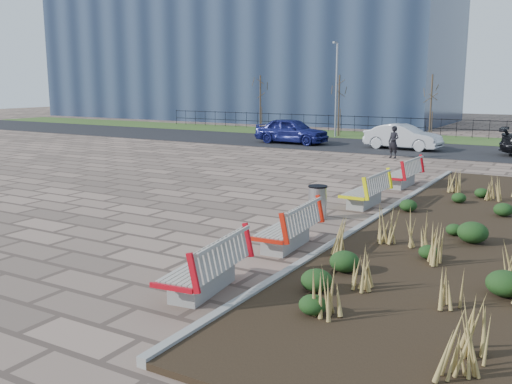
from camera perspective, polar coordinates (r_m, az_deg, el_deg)
The scene contains 19 objects.
ground at distance 13.01m, azimuth -12.56°, elevation -5.43°, with size 120.00×120.00×0.00m, color #846A5A.
planting_bed at distance 14.69m, azimuth 20.39°, elevation -3.77°, with size 4.50×18.00×0.10m, color black.
planting_curb at distance 15.24m, azimuth 11.75°, elevation -2.69°, with size 0.16×18.00×0.15m, color gray.
grass_verge_far at distance 38.21m, azimuth 17.44°, elevation 5.10°, with size 80.00×5.00×0.04m, color #33511E.
road at distance 32.43m, azimuth 14.98°, elevation 4.24°, with size 80.00×7.00×0.02m, color black.
bench_a at distance 10.01m, azimuth -5.37°, elevation -7.22°, with size 0.90×2.10×1.00m, color red, non-canonical shape.
bench_b at distance 12.58m, azimuth 3.02°, elevation -3.38°, with size 0.90×2.10×1.00m, color red, non-canonical shape.
bench_c at distance 17.06m, azimuth 10.80°, elevation 0.27°, with size 0.90×2.10×1.00m, color #FFF90D, non-canonical shape.
bench_d at distance 20.53m, azimuth 14.31°, elevation 1.91°, with size 0.90×2.10×1.00m, color #B80C16, non-canonical shape.
litter_bin at distance 15.32m, azimuth 6.17°, elevation -1.05°, with size 0.50×0.50×0.88m, color #B2B2B7.
pedestrian at distance 28.11m, azimuth 13.59°, elevation 4.88°, with size 0.56×0.37×1.54m, color black.
car_blue at distance 33.80m, azimuth 3.59°, elevation 6.14°, with size 1.76×4.38×1.49m, color navy.
car_silver at distance 31.81m, azimuth 14.48°, elevation 5.37°, with size 1.42×4.08×1.34m, color #B4B7BD.
tree_a at distance 41.13m, azimuth 0.44°, elevation 8.80°, with size 1.40×1.40×4.00m, color #4C3D2D, non-canonical shape.
tree_b at distance 38.47m, azimuth 8.28°, elevation 8.54°, with size 1.40×1.40×4.00m, color #4C3D2D, non-canonical shape.
tree_c at distance 36.62m, azimuth 17.08°, elevation 8.05°, with size 1.40×1.40×4.00m, color #4C3D2D, non-canonical shape.
lamp_west at distance 37.98m, azimuth 8.03°, elevation 10.02°, with size 0.24×0.60×6.00m, color gray, non-canonical shape.
railing_fence at distance 39.62m, azimuth 18.00°, elevation 6.16°, with size 44.00×0.10×1.20m, color black, non-canonical shape.
building_glass at distance 57.95m, azimuth -1.48°, elevation 14.84°, with size 40.00×14.00×15.00m, color #192338.
Camera 1 is at (8.61, -9.06, 3.62)m, focal length 40.00 mm.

